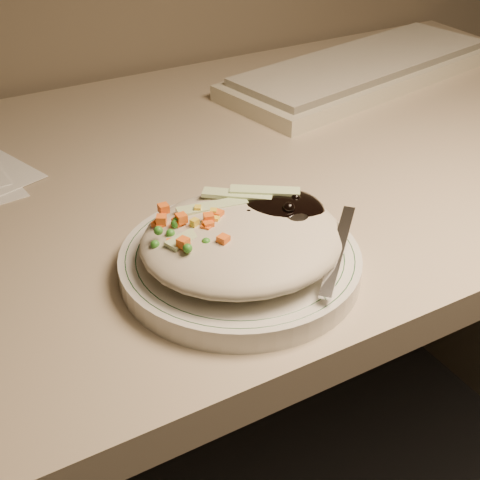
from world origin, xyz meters
TOP-DOWN VIEW (x-y plane):
  - desk at (0.00, 1.38)m, footprint 1.40×0.70m
  - plate at (-0.08, 1.17)m, footprint 0.23×0.23m
  - plate_rim at (-0.08, 1.17)m, footprint 0.22×0.22m
  - meal at (-0.07, 1.16)m, footprint 0.21×0.19m
  - keyboard at (0.36, 1.53)m, footprint 0.52×0.26m

SIDE VIEW (x-z plane):
  - desk at x=0.00m, z-range 0.17..0.91m
  - plate at x=-0.08m, z-range 0.74..0.76m
  - keyboard at x=0.36m, z-range 0.74..0.77m
  - plate_rim at x=-0.08m, z-range 0.76..0.76m
  - meal at x=-0.07m, z-range 0.76..0.81m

